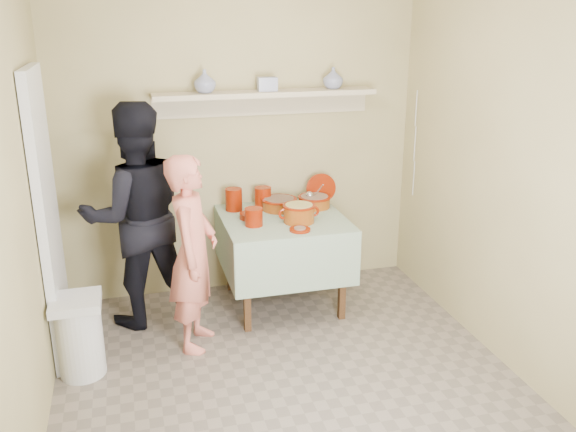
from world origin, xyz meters
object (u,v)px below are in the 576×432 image
object	(u,v)px
person_cook	(193,253)
person_helper	(136,216)
cazuela_rice	(299,212)
serving_table	(283,231)
trash_bin	(80,336)

from	to	relation	value
person_cook	person_helper	bearing A→B (deg)	55.80
person_helper	cazuela_rice	bearing A→B (deg)	163.01
person_cook	person_helper	size ratio (longest dim) A/B	0.82
serving_table	cazuela_rice	xyz separation A→B (m)	(0.09, -0.15, 0.20)
person_cook	cazuela_rice	size ratio (longest dim) A/B	4.30
serving_table	trash_bin	distance (m)	1.74
person_helper	serving_table	size ratio (longest dim) A/B	1.77
cazuela_rice	trash_bin	bearing A→B (deg)	-162.65
person_cook	cazuela_rice	bearing A→B (deg)	-50.59
person_helper	cazuela_rice	xyz separation A→B (m)	(1.23, -0.17, -0.02)
person_cook	trash_bin	bearing A→B (deg)	123.54
cazuela_rice	trash_bin	size ratio (longest dim) A/B	0.59
person_helper	trash_bin	world-z (taller)	person_helper
trash_bin	cazuela_rice	bearing A→B (deg)	17.35
person_cook	serving_table	world-z (taller)	person_cook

